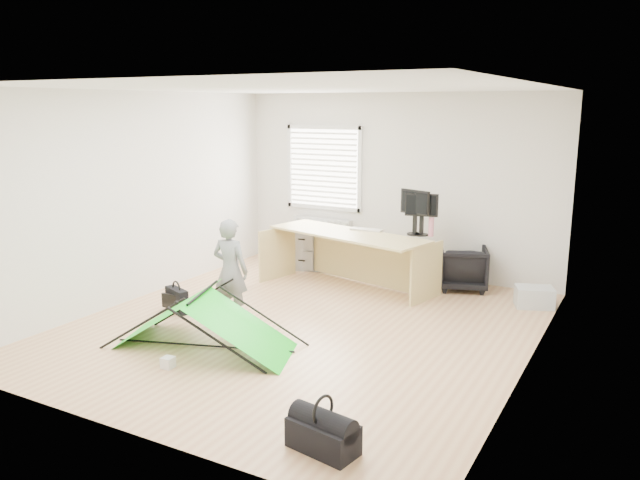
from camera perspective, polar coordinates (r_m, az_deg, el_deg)
The scene contains 18 objects.
ground at distance 7.33m, azimuth -1.52°, elevation -7.87°, with size 5.50×5.50×0.00m, color tan.
back_wall at distance 9.43m, azimuth 6.90°, elevation 5.04°, with size 5.00×0.02×2.70m, color silver.
window at distance 9.88m, azimuth 0.34°, elevation 6.61°, with size 1.20×0.06×1.20m, color silver.
radiator at distance 10.01m, azimuth 0.22°, elevation 0.32°, with size 1.00×0.12×0.60m, color silver.
desk at distance 8.67m, azimuth 2.51°, elevation -1.92°, with size 2.33×0.74×0.80m, color tan.
filing_cabinet at distance 9.83m, azimuth -0.79°, elevation -0.54°, with size 0.44×0.59×0.69m, color gray.
monitor_left at distance 8.50m, azimuth 8.68°, elevation 1.96°, with size 0.47×0.10×0.45m, color black.
monitor_right at distance 8.48m, azimuth 9.28°, elevation 1.80°, with size 0.44×0.10×0.42m, color black.
keyboard at distance 8.78m, azimuth 4.27°, elevation 0.96°, with size 0.45×0.15×0.02m, color beige.
thermos at distance 8.46m, azimuth 10.13°, elevation 1.19°, with size 0.07×0.07×0.26m, color #CA7184.
office_chair at distance 8.90m, azimuth 12.92°, elevation -2.50°, with size 0.64×0.66×0.60m, color black.
person at distance 7.39m, azimuth -8.19°, elevation -2.79°, with size 0.45×0.30×1.24m, color gray.
kite at distance 6.73m, azimuth -10.56°, elevation -7.19°, with size 1.95×0.86×0.61m, color #13CF1C, non-canonical shape.
storage_crate at distance 8.41m, azimuth 19.00°, elevation -4.95°, with size 0.46×0.32×0.26m, color #B6BDBF.
tote_bag at distance 9.73m, azimuth 0.86°, elevation -1.74°, with size 0.28×0.12×0.34m, color #22A27C.
laptop_bag at distance 7.97m, azimuth -12.94°, elevation -5.38°, with size 0.40×0.12×0.30m, color black.
white_box at distance 6.38m, azimuth -13.73°, elevation -10.83°, with size 0.11×0.11×0.11m, color silver.
duffel_bag at distance 4.84m, azimuth 0.28°, elevation -17.50°, with size 0.53×0.27×0.23m, color black.
Camera 1 is at (3.47, -5.94, 2.52)m, focal length 35.00 mm.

